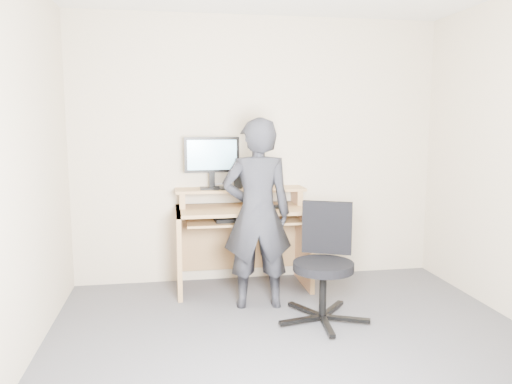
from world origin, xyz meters
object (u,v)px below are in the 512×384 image
object	(u,v)px
monitor	(212,158)
office_chair	(324,258)
person	(257,214)
desk	(242,228)

from	to	relation	value
monitor	office_chair	size ratio (longest dim) A/B	0.57
person	desk	bearing A→B (deg)	-81.62
monitor	office_chair	xyz separation A→B (m)	(0.78, -0.95, -0.71)
monitor	office_chair	world-z (taller)	monitor
office_chair	person	xyz separation A→B (m)	(-0.47, 0.34, 0.30)
office_chair	person	world-z (taller)	person
office_chair	monitor	bearing A→B (deg)	153.37
desk	office_chair	distance (m)	1.04
monitor	person	xyz separation A→B (m)	(0.31, -0.60, -0.42)
office_chair	desk	bearing A→B (deg)	143.96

